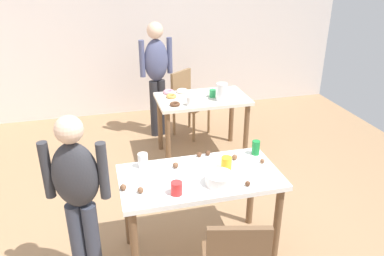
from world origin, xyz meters
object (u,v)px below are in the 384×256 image
object	(u,v)px
person_girl_near	(78,191)
person_adult_far	(157,70)
chair_far_table	(187,99)
mixing_bowl	(219,179)
dining_table_near	(200,187)
dining_table_far	(202,107)
soda_can	(256,148)
pitcher_far	(222,92)

from	to	relation	value
person_girl_near	person_adult_far	size ratio (longest dim) A/B	0.89
chair_far_table	person_adult_far	bearing A→B (deg)	173.52
person_girl_near	mixing_bowl	world-z (taller)	person_girl_near
dining_table_near	chair_far_table	distance (m)	2.38
dining_table_near	person_girl_near	world-z (taller)	person_girl_near
dining_table_near	dining_table_far	world-z (taller)	same
person_girl_near	soda_can	size ratio (longest dim) A/B	11.17
mixing_bowl	dining_table_near	bearing A→B (deg)	123.18
mixing_bowl	soda_can	world-z (taller)	soda_can
dining_table_far	mixing_bowl	world-z (taller)	mixing_bowl
mixing_bowl	pitcher_far	distance (m)	1.77
dining_table_far	pitcher_far	world-z (taller)	pitcher_far
dining_table_near	person_adult_far	bearing A→B (deg)	88.20
dining_table_far	mixing_bowl	size ratio (longest dim) A/B	5.17
pitcher_far	dining_table_near	bearing A→B (deg)	-114.14
person_girl_near	person_adult_far	world-z (taller)	person_adult_far
dining_table_near	person_adult_far	size ratio (longest dim) A/B	0.80
chair_far_table	person_adult_far	distance (m)	0.58
dining_table_far	pitcher_far	size ratio (longest dim) A/B	5.28
dining_table_far	person_girl_near	distance (m)	2.24
dining_table_near	pitcher_far	distance (m)	1.68
person_adult_far	dining_table_far	bearing A→B (deg)	-59.19
dining_table_far	soda_can	bearing A→B (deg)	-88.12
dining_table_near	chair_far_table	bearing A→B (deg)	78.62
person_girl_near	soda_can	bearing A→B (deg)	11.29
dining_table_far	mixing_bowl	distance (m)	1.87
person_adult_far	soda_can	xyz separation A→B (m)	(0.47, -2.16, -0.11)
chair_far_table	person_adult_far	size ratio (longest dim) A/B	0.57
dining_table_near	mixing_bowl	size ratio (longest dim) A/B	5.93
mixing_bowl	pitcher_far	bearing A→B (deg)	70.92
dining_table_far	soda_can	distance (m)	1.47
dining_table_far	chair_far_table	size ratio (longest dim) A/B	1.23
dining_table_far	person_adult_far	xyz separation A→B (m)	(-0.42, 0.70, 0.29)
mixing_bowl	pitcher_far	world-z (taller)	pitcher_far
person_adult_far	soda_can	distance (m)	2.22
person_girl_near	pitcher_far	size ratio (longest dim) A/B	6.74
soda_can	pitcher_far	world-z (taller)	pitcher_far
person_girl_near	chair_far_table	bearing A→B (deg)	60.52
dining_table_near	chair_far_table	world-z (taller)	chair_far_table
person_adult_far	pitcher_far	world-z (taller)	person_adult_far
dining_table_near	pitcher_far	size ratio (longest dim) A/B	6.06
dining_table_far	person_adult_far	distance (m)	0.87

